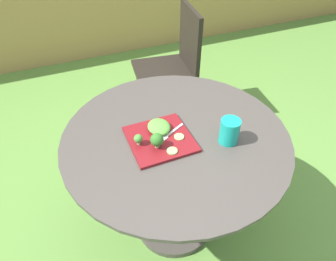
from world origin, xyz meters
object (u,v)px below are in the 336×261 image
(patio_chair, at_px, (175,59))
(salad_plate, at_px, (160,139))
(drinking_glass, at_px, (229,132))
(fork, at_px, (169,134))

(patio_chair, bearing_deg, salad_plate, -117.11)
(drinking_glass, xyz_separation_m, fork, (-0.23, 0.12, -0.03))
(salad_plate, xyz_separation_m, fork, (0.04, 0.00, 0.01))
(patio_chair, distance_m, fork, 1.11)
(salad_plate, height_order, fork, fork)
(fork, bearing_deg, drinking_glass, -27.96)
(salad_plate, relative_size, drinking_glass, 2.38)
(salad_plate, bearing_deg, drinking_glass, -23.22)
(salad_plate, relative_size, fork, 1.84)
(drinking_glass, bearing_deg, patio_chair, 77.95)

